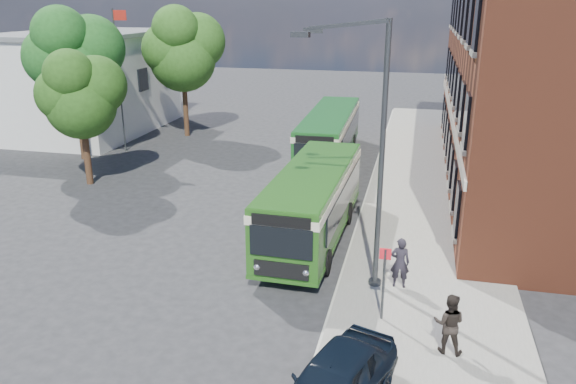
% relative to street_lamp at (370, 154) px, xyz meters
% --- Properties ---
extents(ground, '(120.00, 120.00, 0.00)m').
position_rel_street_lamp_xyz_m(ground, '(-4.84, 2.00, -4.79)').
color(ground, '#272729').
rests_on(ground, ground).
extents(pavement, '(6.00, 48.00, 0.15)m').
position_rel_street_lamp_xyz_m(pavement, '(2.16, 10.00, -4.72)').
color(pavement, gray).
rests_on(pavement, ground).
extents(kerb_line, '(0.12, 48.00, 0.01)m').
position_rel_street_lamp_xyz_m(kerb_line, '(-0.89, 10.00, -4.79)').
color(kerb_line, beige).
rests_on(kerb_line, ground).
extents(white_building, '(9.40, 13.40, 7.30)m').
position_rel_street_lamp_xyz_m(white_building, '(-22.84, 20.00, -1.13)').
color(white_building, silver).
rests_on(white_building, ground).
extents(flagpole, '(0.95, 0.10, 9.00)m').
position_rel_street_lamp_xyz_m(flagpole, '(-17.29, 15.00, 0.15)').
color(flagpole, '#343639').
rests_on(flagpole, ground).
extents(street_lamp, '(2.96, 2.38, 9.00)m').
position_rel_street_lamp_xyz_m(street_lamp, '(0.00, 0.00, 0.00)').
color(street_lamp, '#343639').
rests_on(street_lamp, ground).
extents(bus_stop_sign, '(0.35, 0.08, 2.52)m').
position_rel_street_lamp_xyz_m(bus_stop_sign, '(0.76, -2.20, -3.28)').
color(bus_stop_sign, '#343639').
rests_on(bus_stop_sign, ground).
extents(bus_front, '(2.84, 9.97, 3.02)m').
position_rel_street_lamp_xyz_m(bus_front, '(-2.56, 3.62, -2.96)').
color(bus_front, '#225317').
rests_on(bus_front, ground).
extents(bus_rear, '(2.89, 11.96, 3.02)m').
position_rel_street_lamp_xyz_m(bus_rear, '(-3.85, 15.87, -2.96)').
color(bus_rear, '#18531D').
rests_on(bus_rear, ground).
extents(parked_car, '(3.11, 4.72, 1.49)m').
position_rel_street_lamp_xyz_m(parked_car, '(-0.04, -6.59, -3.89)').
color(parked_car, black).
rests_on(parked_car, pavement).
extents(pedestrian_a, '(0.68, 0.47, 1.80)m').
position_rel_street_lamp_xyz_m(pedestrian_a, '(1.17, 0.03, -3.74)').
color(pedestrian_a, black).
rests_on(pedestrian_a, pavement).
extents(pedestrian_b, '(0.93, 0.76, 1.78)m').
position_rel_street_lamp_xyz_m(pedestrian_b, '(2.67, -3.50, -3.75)').
color(pedestrian_b, black).
rests_on(pedestrian_b, pavement).
extents(tree_left, '(4.29, 4.08, 7.24)m').
position_rel_street_lamp_xyz_m(tree_left, '(-15.71, 8.14, 0.12)').
color(tree_left, '#362213').
rests_on(tree_left, ground).
extents(tree_mid, '(5.48, 5.21, 9.25)m').
position_rel_street_lamp_xyz_m(tree_mid, '(-18.85, 12.59, 1.49)').
color(tree_mid, '#362213').
rests_on(tree_mid, ground).
extents(tree_right, '(5.46, 5.20, 9.23)m').
position_rel_street_lamp_xyz_m(tree_right, '(-15.05, 20.02, 1.47)').
color(tree_right, '#362213').
rests_on(tree_right, ground).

